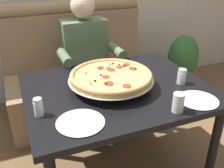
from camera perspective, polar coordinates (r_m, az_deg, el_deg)
The scene contains 10 objects.
booth_bench at distance 2.68m, azimuth -6.97°, elevation 1.57°, with size 1.46×0.78×1.13m.
dining_table at distance 1.76m, azimuth 1.06°, elevation -3.12°, with size 1.21×0.96×0.74m.
diner_main at distance 2.32m, azimuth -5.37°, elevation 5.99°, with size 0.54×0.64×1.27m.
pizza at distance 1.68m, azimuth -0.24°, elevation 1.75°, with size 0.56×0.56×0.11m.
shaker_oregano at distance 1.81m, azimuth 15.20°, elevation 1.41°, with size 0.06×0.06×0.10m.
shaker_parmesan at distance 1.46m, azimuth -15.98°, elevation -5.17°, with size 0.05×0.05×0.10m.
plate_near_left at distance 1.64m, azimuth 18.57°, elevation -3.18°, with size 0.24×0.24×0.02m.
plate_near_right at distance 1.37m, azimuth -7.03°, elevation -8.22°, with size 0.26×0.26×0.02m.
drinking_glass at distance 1.48m, azimuth 14.48°, elevation -4.23°, with size 0.07×0.07×0.11m.
potted_plant at distance 3.22m, azimuth 15.39°, elevation 5.01°, with size 0.36×0.36×0.70m.
Camera 1 is at (-0.60, -1.40, 1.53)m, focal length 41.20 mm.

